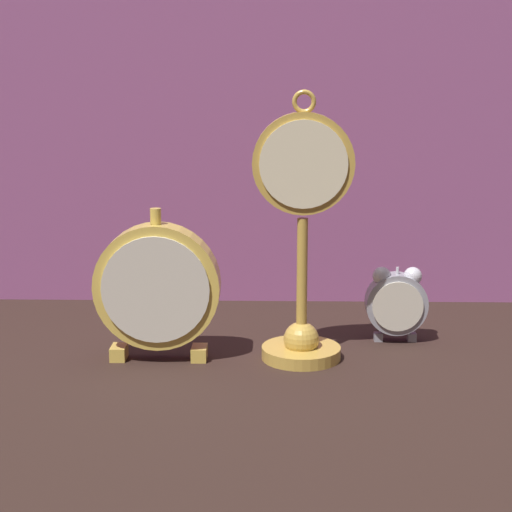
% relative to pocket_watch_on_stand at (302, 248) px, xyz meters
% --- Properties ---
extents(ground_plane, '(4.00, 4.00, 0.00)m').
position_rel_pocket_watch_on_stand_xyz_m(ground_plane, '(-0.06, -0.04, -0.15)').
color(ground_plane, black).
extents(fabric_backdrop_drape, '(1.36, 0.01, 0.72)m').
position_rel_pocket_watch_on_stand_xyz_m(fabric_backdrop_drape, '(-0.06, 0.29, 0.21)').
color(fabric_backdrop_drape, '#8E4C7F').
rests_on(fabric_backdrop_drape, ground_plane).
extents(pocket_watch_on_stand, '(0.13, 0.10, 0.35)m').
position_rel_pocket_watch_on_stand_xyz_m(pocket_watch_on_stand, '(0.00, 0.00, 0.00)').
color(pocket_watch_on_stand, gold).
rests_on(pocket_watch_on_stand, ground_plane).
extents(alarm_clock_twin_bell, '(0.09, 0.03, 0.11)m').
position_rel_pocket_watch_on_stand_xyz_m(alarm_clock_twin_bell, '(0.13, 0.08, -0.09)').
color(alarm_clock_twin_bell, gray).
rests_on(alarm_clock_twin_bell, ground_plane).
extents(mantel_clock_silver, '(0.16, 0.04, 0.20)m').
position_rel_pocket_watch_on_stand_xyz_m(mantel_clock_silver, '(-0.19, -0.01, -0.05)').
color(mantel_clock_silver, gold).
rests_on(mantel_clock_silver, ground_plane).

